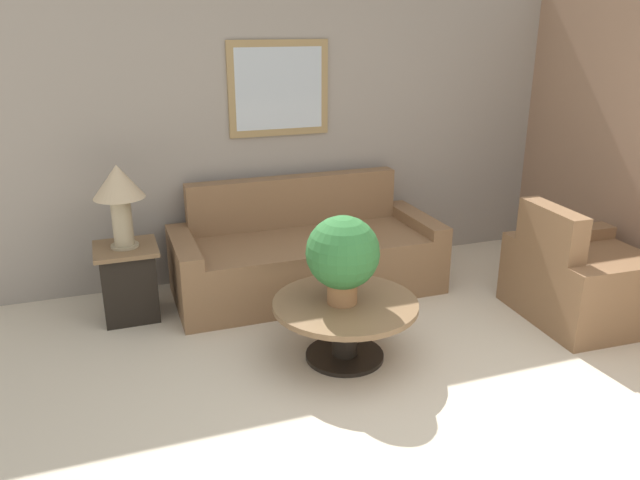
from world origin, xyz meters
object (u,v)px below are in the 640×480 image
table_lamp (119,190)px  potted_plant_on_table (343,255)px  couch_main (306,256)px  side_table (129,281)px  armchair (586,281)px  coffee_table (345,317)px

table_lamp → potted_plant_on_table: table_lamp is taller
couch_main → side_table: bearing=-178.8°
side_table → table_lamp: bearing=0.0°
armchair → potted_plant_on_table: size_ratio=1.71×
coffee_table → table_lamp: 1.96m
side_table → armchair: bearing=-19.6°
coffee_table → table_lamp: (-1.37, 1.19, 0.74)m
couch_main → potted_plant_on_table: size_ratio=3.71×
table_lamp → potted_plant_on_table: 1.82m
armchair → coffee_table: size_ratio=1.04×
side_table → table_lamp: table_lamp is taller
couch_main → potted_plant_on_table: (-0.15, -1.22, 0.48)m
coffee_table → armchair: bearing=-0.9°
armchair → table_lamp: size_ratio=1.61×
couch_main → armchair: same height
potted_plant_on_table → side_table: bearing=138.5°
side_table → table_lamp: (0.00, 0.00, 0.75)m
armchair → potted_plant_on_table: potted_plant_on_table is taller
potted_plant_on_table → coffee_table: bearing=8.8°
armchair → potted_plant_on_table: 2.13m
coffee_table → side_table: (-1.37, 1.19, -0.01)m
couch_main → coffee_table: (-0.12, -1.22, 0.01)m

